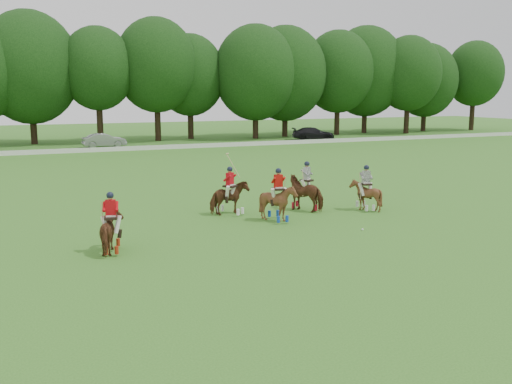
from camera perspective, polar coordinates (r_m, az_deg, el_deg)
name	(u,v)px	position (r m, az deg, el deg)	size (l,w,h in m)	color
ground	(298,247)	(21.26, 4.21, -5.54)	(180.00, 180.00, 0.00)	#346D1F
tree_line	(100,69)	(66.95, -15.32, 11.80)	(117.98, 14.32, 14.75)	black
boundary_rail	(117,149)	(57.20, -13.75, 4.21)	(120.00, 0.10, 0.44)	white
car_mid	(104,140)	(61.50, -14.94, 5.01)	(1.53, 4.40, 1.45)	gray
car_right	(313,133)	(69.61, 5.75, 5.85)	(2.07, 5.09, 1.48)	black
polo_red_a	(112,231)	(21.02, -14.24, -3.81)	(1.16, 1.88, 2.20)	#522815
polo_red_b	(230,198)	(26.65, -2.62, -0.57)	(2.02, 1.97, 2.81)	#522815
polo_red_c	(278,202)	(25.30, 2.23, -1.01)	(1.51, 1.66, 2.37)	#522815
polo_stripe_a	(306,192)	(27.74, 5.07, -0.05)	(1.89, 2.17, 2.39)	#522815
polo_stripe_b	(366,194)	(28.13, 10.90, -0.23)	(1.41, 1.53, 2.21)	#522815
polo_ball	(362,230)	(24.11, 10.60, -3.71)	(0.09, 0.09, 0.09)	white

